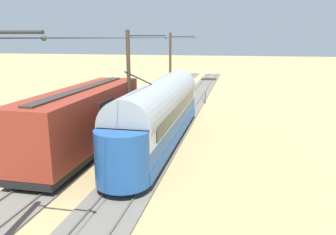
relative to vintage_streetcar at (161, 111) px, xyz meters
The scene contains 10 objects.
ground_plane 5.99m from the vintage_streetcar, 68.04° to the right, with size 220.00×220.00×0.00m, color tan.
track_streetcar_siding 5.88m from the vintage_streetcar, 90.00° to the right, with size 2.80×80.00×0.18m.
track_adjacent_siding 7.20m from the vintage_streetcar, 52.76° to the right, with size 2.80×80.00×0.18m.
vintage_streetcar is the anchor object (origin of this frame).
boxcar_adjacent 4.96m from the vintage_streetcar, 33.31° to the left, with size 2.96×12.43×3.85m.
catenary_pole_foreground 16.52m from the vintage_streetcar, 80.88° to the right, with size 2.90×0.28×7.49m.
catenary_pole_mid_near 3.47m from the vintage_streetcar, 31.31° to the right, with size 2.90×0.28×7.49m.
overhead_wire_run 5.22m from the vintage_streetcar, 88.37° to the right, with size 2.70×33.30×0.18m.
switch_stand 14.90m from the vintage_streetcar, 95.74° to the right, with size 0.50×0.30×1.24m.
spare_tie_stack 13.33m from the vintage_streetcar, 57.78° to the right, with size 2.40×2.40×0.54m.
Camera 1 is at (-7.03, 26.20, 6.95)m, focal length 35.86 mm.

